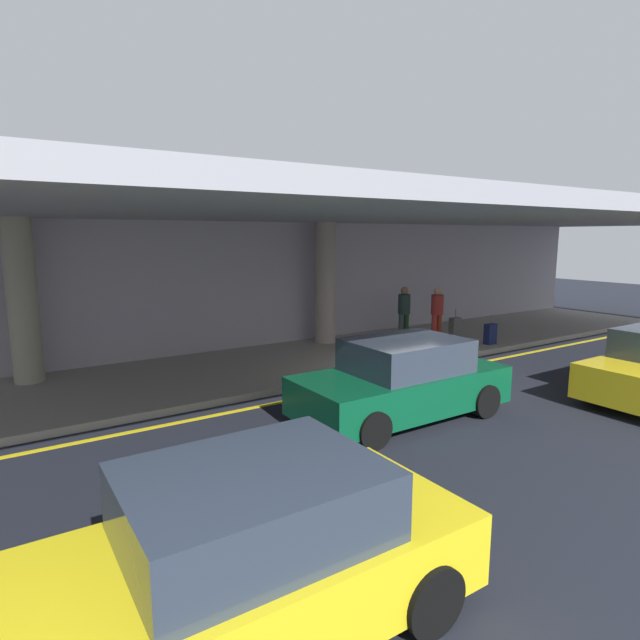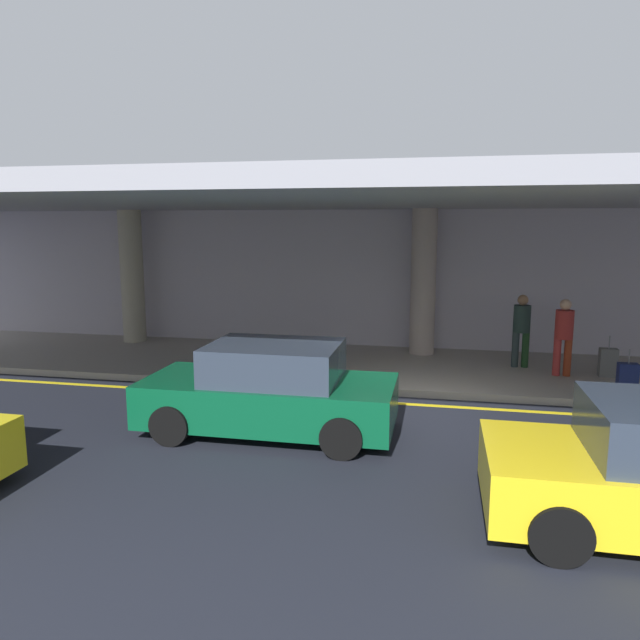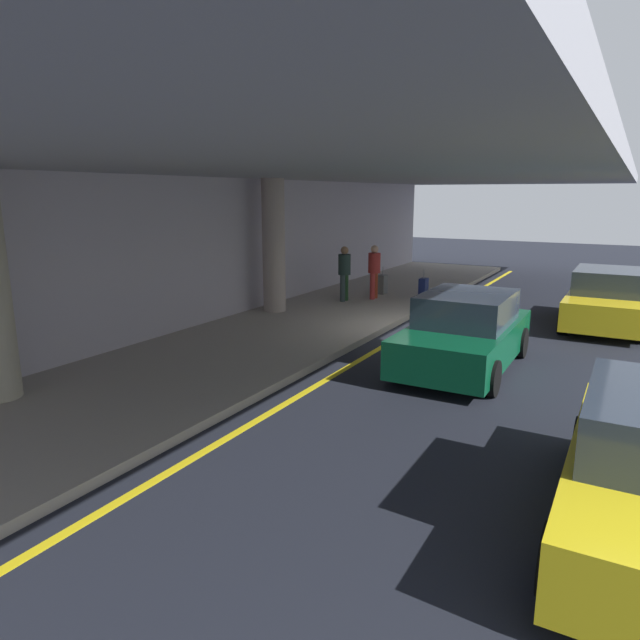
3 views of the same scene
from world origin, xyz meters
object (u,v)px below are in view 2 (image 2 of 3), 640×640
(traveler_with_luggage, at_px, (522,326))
(suitcase_upright_secondary, at_px, (608,362))
(support_column_far_left, at_px, (132,277))
(support_column_left_mid, at_px, (423,282))
(car_dark_green, at_px, (271,391))
(person_waiting_for_ride, at_px, (564,332))
(suitcase_upright_primary, at_px, (627,379))

(traveler_with_luggage, relative_size, suitcase_upright_secondary, 1.87)
(support_column_far_left, distance_m, support_column_left_mid, 8.00)
(support_column_left_mid, height_order, car_dark_green, support_column_left_mid)
(support_column_left_mid, relative_size, suitcase_upright_secondary, 4.06)
(support_column_far_left, distance_m, person_waiting_for_ride, 11.23)
(person_waiting_for_ride, bearing_deg, support_column_far_left, 113.79)
(support_column_left_mid, relative_size, suitcase_upright_primary, 4.06)
(support_column_left_mid, xyz_separation_m, car_dark_green, (-2.25, -6.00, -1.26))
(suitcase_upright_primary, bearing_deg, suitcase_upright_secondary, 103.77)
(support_column_far_left, xyz_separation_m, support_column_left_mid, (8.00, 0.00, 0.00))
(car_dark_green, xyz_separation_m, traveler_with_luggage, (4.53, 4.95, 0.40))
(support_column_far_left, relative_size, support_column_left_mid, 1.00)
(suitcase_upright_secondary, bearing_deg, suitcase_upright_primary, -84.99)
(traveler_with_luggage, height_order, person_waiting_for_ride, same)
(person_waiting_for_ride, bearing_deg, car_dark_green, 161.51)
(car_dark_green, xyz_separation_m, person_waiting_for_ride, (5.32, 4.31, 0.40))
(car_dark_green, bearing_deg, support_column_far_left, 133.84)
(support_column_far_left, height_order, traveler_with_luggage, support_column_far_left)
(suitcase_upright_primary, bearing_deg, car_dark_green, -140.22)
(person_waiting_for_ride, distance_m, suitcase_upright_secondary, 1.16)
(traveler_with_luggage, relative_size, suitcase_upright_primary, 1.87)
(suitcase_upright_primary, bearing_deg, support_column_far_left, -179.86)
(support_column_far_left, distance_m, suitcase_upright_primary, 12.48)
(support_column_far_left, height_order, suitcase_upright_primary, support_column_far_left)
(support_column_far_left, xyz_separation_m, suitcase_upright_secondary, (12.03, -1.59, -1.51))
(traveler_with_luggage, distance_m, person_waiting_for_ride, 1.02)
(support_column_far_left, height_order, person_waiting_for_ride, support_column_far_left)
(suitcase_upright_primary, bearing_deg, traveler_with_luggage, 146.00)
(traveler_with_luggage, distance_m, suitcase_upright_primary, 2.69)
(car_dark_green, distance_m, suitcase_upright_primary, 6.96)
(person_waiting_for_ride, relative_size, suitcase_upright_primary, 1.87)
(traveler_with_luggage, bearing_deg, suitcase_upright_primary, -119.85)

